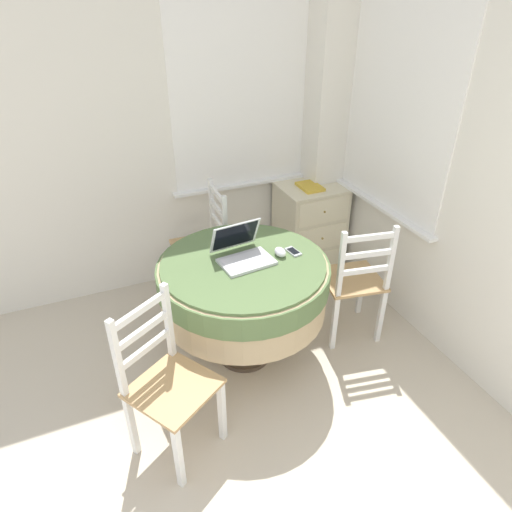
# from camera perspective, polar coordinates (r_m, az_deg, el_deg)

# --- Properties ---
(corner_room_shell) EXTENTS (4.16, 5.04, 2.55)m
(corner_room_shell) POSITION_cam_1_polar(r_m,az_deg,el_deg) (2.72, 7.92, 10.45)
(corner_room_shell) COLOR white
(corner_room_shell) RESTS_ON ground_plane
(round_dining_table) EXTENTS (1.07, 1.07, 0.76)m
(round_dining_table) POSITION_cam_1_polar(r_m,az_deg,el_deg) (2.87, -1.57, -3.42)
(round_dining_table) COLOR #4C3D2D
(round_dining_table) RESTS_ON ground_plane
(laptop) EXTENTS (0.35, 0.33, 0.22)m
(laptop) POSITION_cam_1_polar(r_m,az_deg,el_deg) (2.79, -1.70, 0.47)
(laptop) COLOR silver
(laptop) RESTS_ON round_dining_table
(computer_mouse) EXTENTS (0.06, 0.10, 0.05)m
(computer_mouse) POSITION_cam_1_polar(r_m,az_deg,el_deg) (2.84, 3.04, 0.50)
(computer_mouse) COLOR white
(computer_mouse) RESTS_ON round_dining_table
(cell_phone) EXTENTS (0.07, 0.12, 0.01)m
(cell_phone) POSITION_cam_1_polar(r_m,az_deg,el_deg) (2.88, 4.67, 0.56)
(cell_phone) COLOR #B2B7BC
(cell_phone) RESTS_ON round_dining_table
(dining_chair_near_back_window) EXTENTS (0.40, 0.41, 0.93)m
(dining_chair_near_back_window) POSITION_cam_1_polar(r_m,az_deg,el_deg) (3.58, -6.49, 1.22)
(dining_chair_near_back_window) COLOR tan
(dining_chair_near_back_window) RESTS_ON ground_plane
(dining_chair_near_right_window) EXTENTS (0.46, 0.45, 0.93)m
(dining_chair_near_right_window) POSITION_cam_1_polar(r_m,az_deg,el_deg) (3.21, 12.18, -3.20)
(dining_chair_near_right_window) COLOR tan
(dining_chair_near_right_window) RESTS_ON ground_plane
(dining_chair_camera_near) EXTENTS (0.54, 0.54, 0.93)m
(dining_chair_camera_near) POSITION_cam_1_polar(r_m,az_deg,el_deg) (2.48, -11.04, -15.39)
(dining_chair_camera_near) COLOR tan
(dining_chair_camera_near) RESTS_ON ground_plane
(corner_cabinet) EXTENTS (0.54, 0.48, 0.76)m
(corner_cabinet) POSITION_cam_1_polar(r_m,az_deg,el_deg) (4.04, 6.67, 3.79)
(corner_cabinet) COLOR beige
(corner_cabinet) RESTS_ON ground_plane
(book_on_cabinet) EXTENTS (0.17, 0.23, 0.02)m
(book_on_cabinet) POSITION_cam_1_polar(r_m,az_deg,el_deg) (3.83, 6.76, 8.61)
(book_on_cabinet) COLOR gold
(book_on_cabinet) RESTS_ON corner_cabinet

